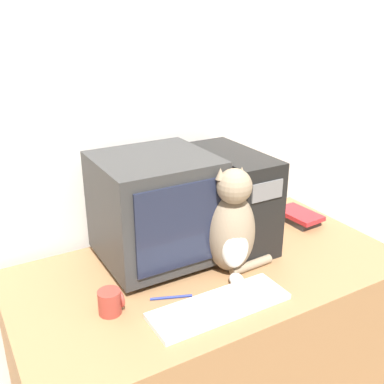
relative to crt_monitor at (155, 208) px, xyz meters
name	(u,v)px	position (x,y,z in m)	size (l,w,h in m)	color
wall_back	(155,113)	(0.15, 0.29, 0.30)	(7.00, 0.05, 2.50)	silver
desk	(209,344)	(0.15, -0.16, -0.59)	(1.48, 0.78, 0.73)	#9E7047
crt_monitor	(155,208)	(0.00, 0.00, 0.00)	(0.42, 0.41, 0.42)	#333333
computer_tower	(232,198)	(0.34, -0.02, -0.02)	(0.20, 0.45, 0.39)	black
keyboard	(220,306)	(0.04, -0.39, -0.21)	(0.48, 0.16, 0.02)	silver
cat	(231,227)	(0.20, -0.21, -0.04)	(0.28, 0.27, 0.42)	gray
book_stack	(298,217)	(0.72, -0.02, -0.19)	(0.14, 0.21, 0.05)	#383333
pen	(171,297)	(-0.07, -0.27, -0.21)	(0.14, 0.06, 0.01)	navy
mug	(111,302)	(-0.28, -0.24, -0.18)	(0.08, 0.07, 0.08)	#9E382D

